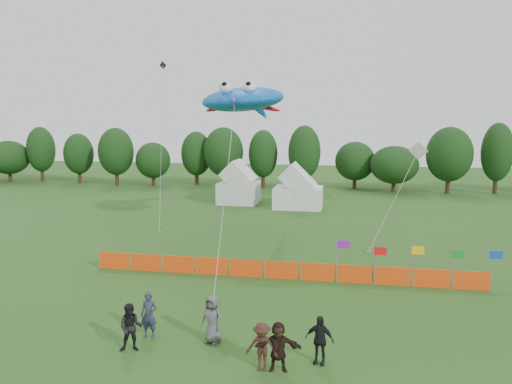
% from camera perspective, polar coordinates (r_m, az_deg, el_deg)
% --- Properties ---
extents(ground, '(160.00, 160.00, 0.00)m').
position_cam_1_polar(ground, '(20.81, -3.18, -16.73)').
color(ground, '#234C16').
rests_on(ground, ground).
extents(treeline, '(104.57, 8.78, 8.36)m').
position_cam_1_polar(treeline, '(63.47, 7.95, 4.00)').
color(treeline, '#382314').
rests_on(treeline, ground).
extents(tent_left, '(4.14, 4.14, 3.65)m').
position_cam_1_polar(tent_left, '(53.01, -1.97, 0.71)').
color(tent_left, silver).
rests_on(tent_left, ground).
extents(tent_right, '(4.85, 3.88, 3.43)m').
position_cam_1_polar(tent_right, '(50.26, 4.86, 0.14)').
color(tent_right, white).
rests_on(tent_right, ground).
extents(barrier_fence, '(21.90, 0.06, 1.00)m').
position_cam_1_polar(barrier_fence, '(28.13, 2.88, -8.90)').
color(barrier_fence, '#EF470D').
rests_on(barrier_fence, ground).
extents(flag_row, '(8.73, 0.75, 2.27)m').
position_cam_1_polar(flag_row, '(28.56, 17.47, -7.22)').
color(flag_row, gray).
rests_on(flag_row, ground).
extents(spectator_a, '(0.70, 0.47, 1.90)m').
position_cam_1_polar(spectator_a, '(21.24, -12.14, -13.58)').
color(spectator_a, '#292E45').
rests_on(spectator_a, ground).
extents(spectator_b, '(1.06, 0.92, 1.87)m').
position_cam_1_polar(spectator_b, '(20.27, -14.11, -14.79)').
color(spectator_b, black).
rests_on(spectator_b, ground).
extents(spectator_c, '(1.16, 0.70, 1.76)m').
position_cam_1_polar(spectator_c, '(18.34, 0.68, -17.27)').
color(spectator_c, '#391D17').
rests_on(spectator_c, ground).
extents(spectator_d, '(1.13, 0.65, 1.81)m').
position_cam_1_polar(spectator_d, '(18.95, 7.26, -16.40)').
color(spectator_d, black).
rests_on(spectator_d, ground).
extents(spectator_e, '(1.07, 0.85, 1.92)m').
position_cam_1_polar(spectator_e, '(20.45, -5.03, -14.27)').
color(spectator_e, '#4F4F54').
rests_on(spectator_e, ground).
extents(spectator_f, '(1.69, 0.70, 1.78)m').
position_cam_1_polar(spectator_f, '(18.36, 2.55, -17.22)').
color(spectator_f, black).
rests_on(spectator_f, ground).
extents(stingray_kite, '(8.49, 23.09, 11.49)m').
position_cam_1_polar(stingray_kite, '(37.19, -1.40, 10.48)').
color(stingray_kite, blue).
rests_on(stingray_kite, ground).
extents(small_kite_white, '(4.44, 5.77, 7.21)m').
position_cam_1_polar(small_kite_white, '(37.91, 16.97, 2.18)').
color(small_kite_white, silver).
rests_on(small_kite_white, ground).
extents(small_kite_dark, '(3.88, 10.71, 14.39)m').
position_cam_1_polar(small_kite_dark, '(45.04, -10.76, 6.55)').
color(small_kite_dark, black).
rests_on(small_kite_dark, ground).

